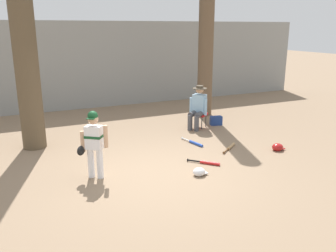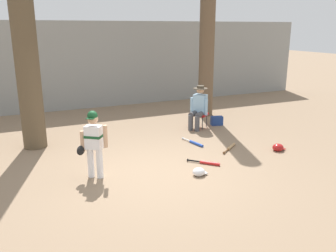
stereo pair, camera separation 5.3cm
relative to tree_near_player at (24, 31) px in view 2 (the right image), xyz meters
name	(u,v)px [view 2 (the right image)]	position (x,y,z in m)	size (l,w,h in m)	color
ground_plane	(157,173)	(2.04, -2.67, -2.68)	(60.00, 60.00, 0.00)	#897056
concrete_back_wall	(84,65)	(2.04, 3.85, -1.19)	(18.00, 0.36, 2.98)	gray
tree_near_player	(24,31)	(0.00, 0.00, 0.00)	(0.74, 0.74, 6.09)	brown
tree_behind_spectator	(207,32)	(5.35, 1.15, -0.06)	(0.80, 0.80, 6.10)	brown
young_ballplayer	(93,140)	(0.88, -2.36, -1.94)	(0.60, 0.39, 1.31)	white
folding_stool	(200,115)	(4.43, -0.12, -2.32)	(0.56, 0.56, 0.41)	red
seated_spectator	(199,106)	(4.35, -0.18, -2.04)	(0.65, 0.60, 1.20)	#47474C
handbag_beside_stool	(217,121)	(5.00, -0.12, -2.55)	(0.34, 0.18, 0.26)	navy
bat_blue_youth	(195,143)	(3.57, -1.41, -2.65)	(0.21, 0.78, 0.07)	#2347AD
bat_wood_tan	(230,147)	(4.19, -2.04, -2.65)	(0.62, 0.49, 0.07)	tan
bat_red_barrel	(207,163)	(3.17, -2.68, -2.65)	(0.53, 0.56, 0.07)	red
batting_helmet_red	(278,148)	(5.10, -2.63, -2.61)	(0.31, 0.24, 0.18)	#A81919
batting_helmet_white	(199,172)	(2.73, -3.11, -2.61)	(0.29, 0.22, 0.17)	silver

